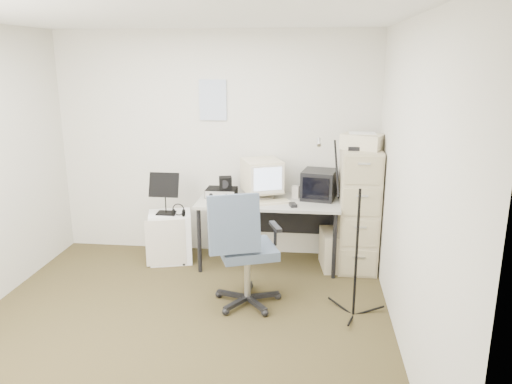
# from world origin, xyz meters

# --- Properties ---
(floor) EXTENTS (3.60, 3.60, 0.01)m
(floor) POSITION_xyz_m (0.00, 0.00, -0.01)
(floor) COLOR #3F391B
(floor) RESTS_ON ground
(ceiling) EXTENTS (3.60, 3.60, 0.01)m
(ceiling) POSITION_xyz_m (0.00, 0.00, 2.50)
(ceiling) COLOR white
(ceiling) RESTS_ON ground
(wall_back) EXTENTS (3.60, 0.02, 2.50)m
(wall_back) POSITION_xyz_m (0.00, 1.80, 1.25)
(wall_back) COLOR beige
(wall_back) RESTS_ON ground
(wall_front) EXTENTS (3.60, 0.02, 2.50)m
(wall_front) POSITION_xyz_m (0.00, -1.80, 1.25)
(wall_front) COLOR beige
(wall_front) RESTS_ON ground
(wall_right) EXTENTS (0.02, 3.60, 2.50)m
(wall_right) POSITION_xyz_m (1.80, 0.00, 1.25)
(wall_right) COLOR beige
(wall_right) RESTS_ON ground
(wall_calendar) EXTENTS (0.30, 0.02, 0.44)m
(wall_calendar) POSITION_xyz_m (-0.02, 1.79, 1.75)
(wall_calendar) COLOR white
(wall_calendar) RESTS_ON wall_back
(filing_cabinet) EXTENTS (0.40, 0.60, 1.30)m
(filing_cabinet) POSITION_xyz_m (1.58, 1.48, 0.65)
(filing_cabinet) COLOR tan
(filing_cabinet) RESTS_ON floor
(printer) EXTENTS (0.47, 0.40, 0.15)m
(printer) POSITION_xyz_m (1.58, 1.46, 1.38)
(printer) COLOR beige
(printer) RESTS_ON filing_cabinet
(desk) EXTENTS (1.50, 0.70, 0.73)m
(desk) POSITION_xyz_m (0.63, 1.45, 0.36)
(desk) COLOR #9C9A91
(desk) RESTS_ON floor
(crt_monitor) EXTENTS (0.50, 0.51, 0.42)m
(crt_monitor) POSITION_xyz_m (0.55, 1.52, 0.94)
(crt_monitor) COLOR beige
(crt_monitor) RESTS_ON desk
(crt_tv) EXTENTS (0.40, 0.42, 0.31)m
(crt_tv) POSITION_xyz_m (1.16, 1.57, 0.88)
(crt_tv) COLOR black
(crt_tv) RESTS_ON desk
(desk_speaker) EXTENTS (0.08, 0.08, 0.13)m
(desk_speaker) POSITION_xyz_m (0.91, 1.56, 0.80)
(desk_speaker) COLOR beige
(desk_speaker) RESTS_ON desk
(keyboard) EXTENTS (0.43, 0.30, 0.02)m
(keyboard) POSITION_xyz_m (0.65, 1.32, 0.74)
(keyboard) COLOR beige
(keyboard) RESTS_ON desk
(mouse) EXTENTS (0.09, 0.12, 0.03)m
(mouse) POSITION_xyz_m (0.90, 1.24, 0.75)
(mouse) COLOR black
(mouse) RESTS_ON desk
(radio_receiver) EXTENTS (0.33, 0.24, 0.09)m
(radio_receiver) POSITION_xyz_m (0.11, 1.53, 0.78)
(radio_receiver) COLOR black
(radio_receiver) RESTS_ON desk
(radio_speaker) EXTENTS (0.16, 0.15, 0.13)m
(radio_speaker) POSITION_xyz_m (0.15, 1.51, 0.89)
(radio_speaker) COLOR black
(radio_speaker) RESTS_ON radio_receiver
(papers) EXTENTS (0.25, 0.32, 0.02)m
(papers) POSITION_xyz_m (0.34, 1.28, 0.74)
(papers) COLOR white
(papers) RESTS_ON desk
(pc_tower) EXTENTS (0.25, 0.46, 0.41)m
(pc_tower) POSITION_xyz_m (1.31, 1.43, 0.20)
(pc_tower) COLOR beige
(pc_tower) RESTS_ON floor
(office_chair) EXTENTS (0.81, 0.81, 1.09)m
(office_chair) POSITION_xyz_m (0.52, 0.51, 0.55)
(office_chair) COLOR #374455
(office_chair) RESTS_ON floor
(side_cart) EXTENTS (0.53, 0.47, 0.56)m
(side_cart) POSITION_xyz_m (-0.46, 1.41, 0.28)
(side_cart) COLOR white
(side_cart) RESTS_ON floor
(music_stand) EXTENTS (0.36, 0.25, 0.47)m
(music_stand) POSITION_xyz_m (-0.48, 1.38, 0.79)
(music_stand) COLOR black
(music_stand) RESTS_ON side_cart
(headphones) EXTENTS (0.18, 0.18, 0.03)m
(headphones) POSITION_xyz_m (-0.33, 1.31, 0.60)
(headphones) COLOR black
(headphones) RESTS_ON side_cart
(mic_stand) EXTENTS (0.02, 0.02, 1.51)m
(mic_stand) POSITION_xyz_m (1.48, 0.41, 0.75)
(mic_stand) COLOR black
(mic_stand) RESTS_ON floor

